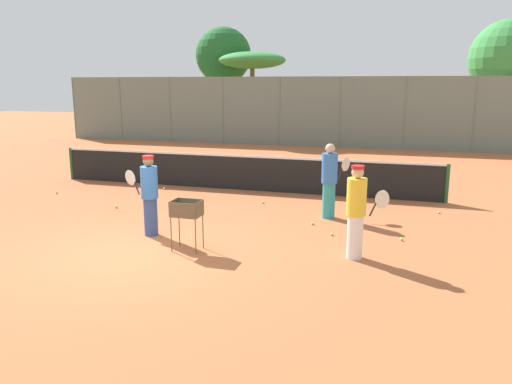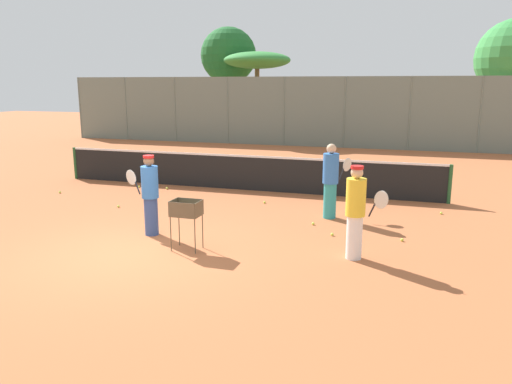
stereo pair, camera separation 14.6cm
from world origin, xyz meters
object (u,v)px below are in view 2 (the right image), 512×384
object	(u,v)px
player_red_cap	(331,180)
ball_cart	(186,212)
parked_car	(238,124)
player_white_outfit	(356,211)
tennis_net	(241,172)
player_yellow_shirt	(150,194)

from	to	relation	value
player_red_cap	ball_cart	distance (m)	3.92
player_red_cap	parked_car	bearing A→B (deg)	62.17
player_red_cap	ball_cart	size ratio (longest dim) A/B	1.82
player_red_cap	parked_car	world-z (taller)	player_red_cap
player_white_outfit	ball_cart	size ratio (longest dim) A/B	1.77
ball_cart	player_red_cap	bearing A→B (deg)	54.60
ball_cart	player_white_outfit	bearing A→B (deg)	8.46
tennis_net	player_yellow_shirt	bearing A→B (deg)	-93.28
tennis_net	player_white_outfit	size ratio (longest dim) A/B	6.89
ball_cart	player_yellow_shirt	bearing A→B (deg)	150.04
player_yellow_shirt	ball_cart	world-z (taller)	player_yellow_shirt
player_yellow_shirt	ball_cart	distance (m)	1.34
tennis_net	player_red_cap	bearing A→B (deg)	-37.80
tennis_net	player_red_cap	distance (m)	3.99
player_white_outfit	player_yellow_shirt	world-z (taller)	player_white_outfit
parked_car	player_white_outfit	bearing A→B (deg)	-65.03
ball_cart	parked_car	size ratio (longest dim) A/B	0.24
player_white_outfit	parked_car	world-z (taller)	player_white_outfit
player_yellow_shirt	parked_car	world-z (taller)	player_yellow_shirt
tennis_net	player_white_outfit	world-z (taller)	player_white_outfit
player_red_cap	ball_cart	xyz separation A→B (m)	(-2.27, -3.19, -0.17)
parked_car	player_yellow_shirt	bearing A→B (deg)	-75.20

